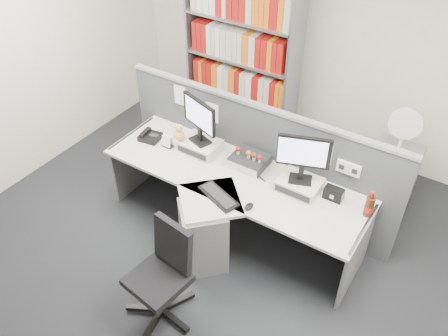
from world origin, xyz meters
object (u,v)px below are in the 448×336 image
Objects in this scene: desk_phone at (150,136)px; desk_fan at (405,127)px; monitor_left at (199,118)px; keyboard at (219,196)px; office_chair at (164,271)px; shelving_unit at (242,61)px; desk at (221,209)px; mouse at (249,206)px; desktop_pc at (249,161)px; cola_bottle at (369,206)px; filing_cabinet at (389,181)px; speaker at (334,194)px; monitor_right at (303,155)px; desk_calendar at (168,142)px.

desk_fan reaches higher than desk_phone.
monitor_left reaches higher than keyboard.
office_chair is at bearing -91.67° from keyboard.
desk is at bearing -64.04° from shelving_unit.
keyboard is 0.30m from mouse.
desktop_pc is 0.56m from keyboard.
cola_bottle is 0.13× the size of shelving_unit.
filing_cabinet is at bearing 90.00° from desk_fan.
desk is at bearing -130.61° from filing_cabinet.
speaker is (1.96, 0.18, 0.02)m from desk_phone.
shelving_unit is 2.15m from desk_fan.
desktop_pc is 0.61m from mouse.
monitor_right reaches higher than filing_cabinet.
desk is 0.46m from mouse.
speaker reaches higher than desktop_pc.
cola_bottle is at bearing 23.05° from keyboard.
cola_bottle is 1.03m from desk_fan.
filing_cabinet is 0.76× the size of office_chair.
monitor_left is 1.53m from shelving_unit.
cola_bottle is 0.29× the size of office_chair.
office_chair is at bearing -133.28° from cola_bottle.
desk_calendar is (0.24, -0.00, 0.02)m from desk_phone.
desk_phone is 0.42× the size of desk_fan.
desk_calendar is (-0.86, 0.36, 0.04)m from keyboard.
desk is 0.90m from office_chair.
monitor_left is 4.65× the size of mouse.
mouse is 2.31m from shelving_unit.
keyboard is 1.30m from cola_bottle.
monitor_left is 0.68× the size of filing_cabinet.
office_chair reaches higher than desktop_pc.
keyboard is at bearing -156.95° from cola_bottle.
mouse is 0.91m from office_chair.
keyboard is at bearing -137.93° from monitor_right.
speaker is 1.05m from desk_fan.
keyboard is 1.95× the size of desk_phone.
shelving_unit is at bearing 145.82° from cola_bottle.
desk_fan is at bearing -90.00° from filing_cabinet.
monitor_left reaches higher than office_chair.
office_chair is (-0.58, -1.28, -0.61)m from monitor_right.
shelving_unit reaches higher than mouse.
desk_calendar is 1.73m from speaker.
mouse is 1.74m from desk_fan.
desktop_pc is at bearing 12.98° from desk_calendar.
keyboard is 4.40× the size of mouse.
keyboard reaches higher than filing_cabinet.
speaker reaches higher than desk_phone.
desktop_pc is at bearing -140.37° from desk_fan.
desktop_pc is at bearing 90.96° from keyboard.
monitor_right reaches higher than mouse.
desktop_pc is 0.76× the size of keyboard.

